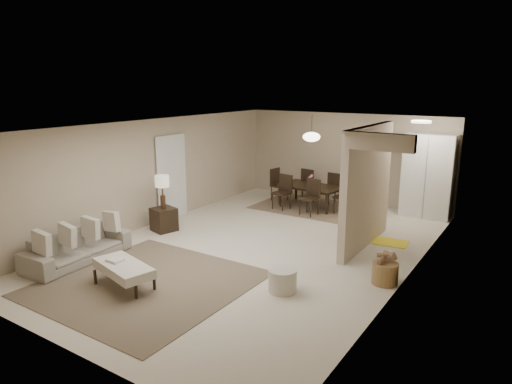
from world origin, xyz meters
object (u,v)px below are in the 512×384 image
Objects in this scene: sofa at (77,247)px; round_pouf at (282,280)px; wicker_basket at (385,273)px; dining_table at (310,196)px; side_table at (164,219)px; ottoman_bench at (124,268)px; pantry_cabinet at (428,176)px.

sofa is 4.02m from round_pouf.
dining_table is (-3.27, 3.72, 0.11)m from wicker_basket.
dining_table is (1.88, 3.68, 0.03)m from side_table.
ottoman_bench is at bearing -85.12° from dining_table.
wicker_basket is at bearing -41.05° from dining_table.
sofa is 6.24m from dining_table.
sofa reaches higher than side_table.
ottoman_bench is 3.00m from side_table.
side_table is at bearing 135.93° from ottoman_bench.
sofa is at bearing -100.38° from dining_table.
pantry_cabinet is 5.82m from round_pouf.
sofa is at bearing -125.60° from pantry_cabinet.
dining_table reaches higher than sofa.
wicker_basket is at bearing -0.46° from side_table.
round_pouf is at bearing -78.76° from sofa.
side_table is (0.05, 2.25, -0.03)m from sofa.
side_table is at bearing -136.87° from pantry_cabinet.
side_table is 4.13m from dining_table.
sofa is 3.78× the size of side_table.
round_pouf is (-0.91, -5.68, -0.86)m from pantry_cabinet.
side_table is 5.15m from wicker_basket.
sofa reaches higher than round_pouf.
round_pouf is (3.89, 1.02, -0.11)m from sofa.
dining_table is at bearing 101.44° from ottoman_bench.
side_table is 1.23× the size of wicker_basket.
round_pouf is at bearing -99.08° from pantry_cabinet.
ottoman_bench is (1.63, -0.30, 0.04)m from sofa.
pantry_cabinet is at bearing 43.13° from side_table.
pantry_cabinet is 1.65× the size of ottoman_bench.
wicker_basket is (5.15, -0.04, -0.08)m from side_table.
round_pouf is at bearing 44.47° from ottoman_bench.
wicker_basket is (5.20, 2.21, -0.11)m from sofa.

